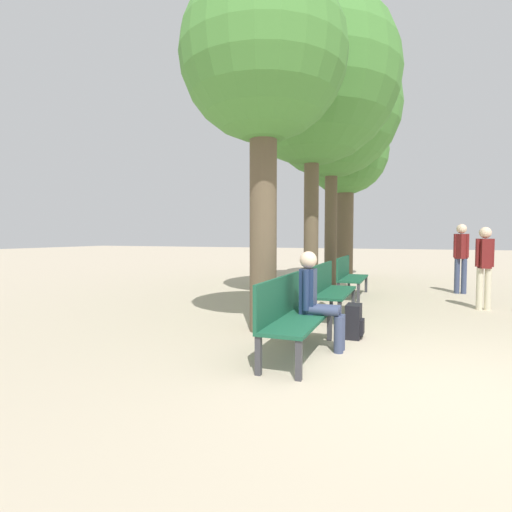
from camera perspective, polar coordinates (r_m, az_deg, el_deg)
ground_plane at (r=4.30m, az=24.11°, el=-16.46°), size 80.00×80.00×0.00m
bench_row_0 at (r=4.78m, az=4.97°, el=-7.84°), size 0.51×1.69×0.92m
bench_row_1 at (r=7.12m, az=10.41°, el=-4.31°), size 0.51×1.69×0.92m
bench_row_2 at (r=9.50m, az=13.12°, el=-2.52°), size 0.51×1.69×0.92m
tree_row_0 at (r=6.34m, az=1.06°, el=25.93°), size 2.40×2.40×5.17m
tree_row_1 at (r=9.38m, az=8.03°, el=23.82°), size 3.68×3.68×6.62m
tree_row_2 at (r=11.52m, az=10.78°, el=19.83°), size 3.62×3.62×6.60m
tree_row_3 at (r=13.75m, az=12.67°, el=13.82°), size 2.75×2.75×5.51m
person_seated at (r=5.01m, az=8.68°, el=-5.82°), size 0.56×0.32×1.22m
backpack at (r=5.72m, az=13.84°, el=-9.07°), size 0.23×0.32×0.47m
pedestrian_near at (r=8.69m, az=29.84°, el=-0.81°), size 0.32×0.25×1.57m
pedestrian_mid at (r=10.85m, az=27.24°, el=0.27°), size 0.34×0.30×1.69m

